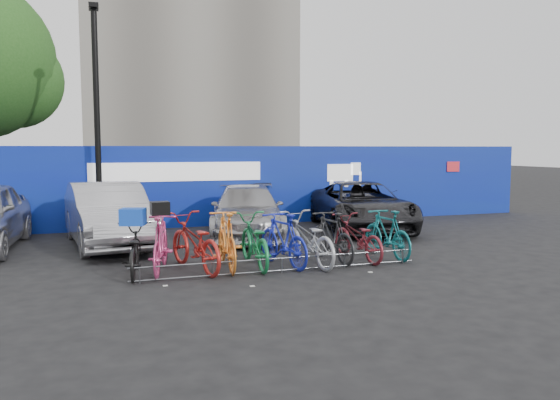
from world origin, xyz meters
name	(u,v)px	position (x,y,z in m)	size (l,w,h in m)	color
ground	(272,266)	(0.00, 0.00, 0.00)	(100.00, 100.00, 0.00)	black
hoarding	(211,186)	(0.01, 6.00, 1.20)	(22.00, 0.18, 2.40)	#0B1B9C
lamppost	(97,113)	(-3.20, 5.40, 3.27)	(0.25, 0.50, 6.11)	black
bike_rack	(282,264)	(0.00, -0.60, 0.16)	(5.60, 0.03, 0.30)	#595B60
car_1	(108,214)	(-3.03, 3.48, 0.76)	(1.60, 4.59, 1.51)	#B0B0B5
car_2	(247,211)	(0.52, 3.80, 0.67)	(1.86, 4.58, 1.33)	#A1A1A6
car_3	(361,206)	(3.93, 3.87, 0.69)	(2.28, 4.94, 1.37)	black
bike_0	(134,250)	(-2.64, 0.10, 0.47)	(0.62, 1.77, 0.93)	black
bike_1	(161,244)	(-2.15, 0.11, 0.55)	(0.52, 1.83, 1.10)	#CC3A77
bike_2	(194,243)	(-1.53, 0.09, 0.55)	(0.73, 2.08, 1.09)	#B0221D
bike_3	(227,240)	(-0.91, 0.01, 0.57)	(0.54, 1.90, 1.14)	orange
bike_4	(254,241)	(-0.36, 0.05, 0.52)	(0.69, 1.99, 1.05)	#167A3E
bike_5	(283,240)	(0.20, -0.08, 0.54)	(0.51, 1.80, 1.08)	#1B27C0
bike_6	(307,239)	(0.71, -0.12, 0.53)	(0.70, 2.01, 1.06)	#A4A7AC
bike_7	(332,236)	(1.30, 0.04, 0.52)	(0.49, 1.74, 1.05)	#232426
bike_8	(357,238)	(1.87, 0.00, 0.47)	(0.63, 1.81, 0.95)	maroon
bike_9	(387,234)	(2.58, 0.02, 0.52)	(0.49, 1.74, 1.05)	#12696F
cargo_crate	(133,217)	(-2.64, 0.10, 1.09)	(0.43, 0.33, 0.31)	blue
cargo_topcase	(160,208)	(-2.15, 0.11, 1.23)	(0.33, 0.30, 0.25)	black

